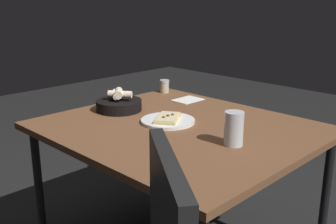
{
  "coord_description": "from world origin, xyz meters",
  "views": [
    {
      "loc": [
        -1.28,
        -1.2,
        1.28
      ],
      "look_at": [
        -0.0,
        0.07,
        0.76
      ],
      "focal_mm": 43.29,
      "sensor_mm": 36.0,
      "label": 1
    }
  ],
  "objects_px": {
    "bread_basket": "(119,104)",
    "beer_glass": "(234,130)",
    "dining_table": "(179,137)",
    "pizza_plate": "(168,120)",
    "pepper_shaker": "(164,87)"
  },
  "relations": [
    {
      "from": "beer_glass",
      "to": "pizza_plate",
      "type": "bearing_deg",
      "value": 85.36
    },
    {
      "from": "pizza_plate",
      "to": "beer_glass",
      "type": "bearing_deg",
      "value": -94.64
    },
    {
      "from": "pepper_shaker",
      "to": "beer_glass",
      "type": "bearing_deg",
      "value": -117.84
    },
    {
      "from": "bread_basket",
      "to": "beer_glass",
      "type": "distance_m",
      "value": 0.71
    },
    {
      "from": "pizza_plate",
      "to": "bread_basket",
      "type": "distance_m",
      "value": 0.32
    },
    {
      "from": "bread_basket",
      "to": "beer_glass",
      "type": "xyz_separation_m",
      "value": [
        0.0,
        -0.71,
        0.03
      ]
    },
    {
      "from": "dining_table",
      "to": "pizza_plate",
      "type": "relative_size",
      "value": 4.6
    },
    {
      "from": "beer_glass",
      "to": "pepper_shaker",
      "type": "distance_m",
      "value": 0.94
    },
    {
      "from": "dining_table",
      "to": "pepper_shaker",
      "type": "relative_size",
      "value": 14.96
    },
    {
      "from": "beer_glass",
      "to": "dining_table",
      "type": "bearing_deg",
      "value": 85.03
    },
    {
      "from": "pizza_plate",
      "to": "bread_basket",
      "type": "height_order",
      "value": "bread_basket"
    },
    {
      "from": "bread_basket",
      "to": "pepper_shaker",
      "type": "bearing_deg",
      "value": 14.78
    },
    {
      "from": "dining_table",
      "to": "pepper_shaker",
      "type": "bearing_deg",
      "value": 51.16
    },
    {
      "from": "beer_glass",
      "to": "pepper_shaker",
      "type": "height_order",
      "value": "beer_glass"
    },
    {
      "from": "dining_table",
      "to": "beer_glass",
      "type": "xyz_separation_m",
      "value": [
        -0.03,
        -0.32,
        0.12
      ]
    }
  ]
}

